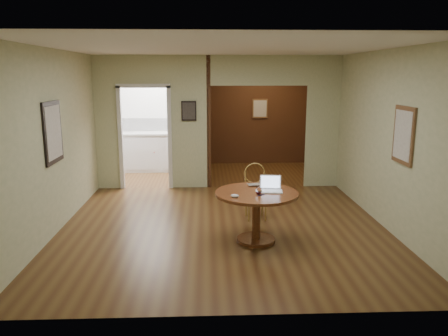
{
  "coord_description": "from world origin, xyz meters",
  "views": [
    {
      "loc": [
        -0.25,
        -6.39,
        2.33
      ],
      "look_at": [
        0.0,
        -0.2,
        0.99
      ],
      "focal_mm": 35.0,
      "sensor_mm": 36.0,
      "label": 1
    }
  ],
  "objects_px": {
    "dining_table": "(256,205)",
    "chair": "(255,188)",
    "closed_laptop": "(260,185)",
    "open_laptop": "(271,187)"
  },
  "relations": [
    {
      "from": "open_laptop",
      "to": "chair",
      "type": "bearing_deg",
      "value": 103.11
    },
    {
      "from": "open_laptop",
      "to": "closed_laptop",
      "type": "relative_size",
      "value": 0.94
    },
    {
      "from": "dining_table",
      "to": "chair",
      "type": "relative_size",
      "value": 1.28
    },
    {
      "from": "chair",
      "to": "dining_table",
      "type": "bearing_deg",
      "value": -99.61
    },
    {
      "from": "dining_table",
      "to": "open_laptop",
      "type": "xyz_separation_m",
      "value": [
        0.21,
        0.07,
        0.25
      ]
    },
    {
      "from": "chair",
      "to": "closed_laptop",
      "type": "distance_m",
      "value": 0.77
    },
    {
      "from": "closed_laptop",
      "to": "dining_table",
      "type": "bearing_deg",
      "value": -115.38
    },
    {
      "from": "dining_table",
      "to": "chair",
      "type": "bearing_deg",
      "value": 84.38
    },
    {
      "from": "chair",
      "to": "open_laptop",
      "type": "xyz_separation_m",
      "value": [
        0.11,
        -0.99,
        0.28
      ]
    },
    {
      "from": "chair",
      "to": "closed_laptop",
      "type": "height_order",
      "value": "chair"
    }
  ]
}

